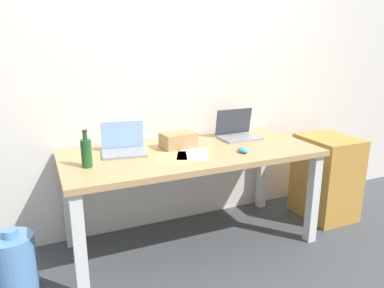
# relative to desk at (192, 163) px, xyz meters

# --- Properties ---
(ground_plane) EXTENTS (8.00, 8.00, 0.00)m
(ground_plane) POSITION_rel_desk_xyz_m (0.00, 0.00, -0.65)
(ground_plane) COLOR #42474C
(back_wall) EXTENTS (5.20, 0.08, 2.60)m
(back_wall) POSITION_rel_desk_xyz_m (0.00, 0.46, 0.65)
(back_wall) COLOR silver
(back_wall) RESTS_ON ground
(desk) EXTENTS (1.82, 0.79, 0.74)m
(desk) POSITION_rel_desk_xyz_m (0.00, 0.00, 0.00)
(desk) COLOR tan
(desk) RESTS_ON ground
(laptop_left) EXTENTS (0.33, 0.27, 0.21)m
(laptop_left) POSITION_rel_desk_xyz_m (-0.46, 0.14, 0.14)
(laptop_left) COLOR gray
(laptop_left) RESTS_ON desk
(laptop_right) EXTENTS (0.32, 0.24, 0.23)m
(laptop_right) POSITION_rel_desk_xyz_m (0.48, 0.18, 0.14)
(laptop_right) COLOR gray
(laptop_right) RESTS_ON desk
(beer_bottle) EXTENTS (0.07, 0.07, 0.24)m
(beer_bottle) POSITION_rel_desk_xyz_m (-0.74, -0.06, 0.19)
(beer_bottle) COLOR #1E5123
(beer_bottle) RESTS_ON desk
(computer_mouse) EXTENTS (0.07, 0.10, 0.03)m
(computer_mouse) POSITION_rel_desk_xyz_m (0.31, -0.18, 0.11)
(computer_mouse) COLOR #338CC6
(computer_mouse) RESTS_ON desk
(cardboard_box) EXTENTS (0.26, 0.19, 0.12)m
(cardboard_box) POSITION_rel_desk_xyz_m (-0.06, 0.11, 0.15)
(cardboard_box) COLOR tan
(cardboard_box) RESTS_ON desk
(paper_sheet_center) EXTENTS (0.32, 0.36, 0.00)m
(paper_sheet_center) POSITION_rel_desk_xyz_m (-0.03, -0.07, 0.09)
(paper_sheet_center) COLOR white
(paper_sheet_center) RESTS_ON desk
(paper_yellow_folder) EXTENTS (0.30, 0.35, 0.00)m
(paper_yellow_folder) POSITION_rel_desk_xyz_m (-0.20, -0.11, 0.09)
(paper_yellow_folder) COLOR #F4E06B
(paper_yellow_folder) RESTS_ON desk
(water_cooler_jug) EXTENTS (0.25, 0.25, 0.43)m
(water_cooler_jug) POSITION_rel_desk_xyz_m (-1.21, -0.09, -0.46)
(water_cooler_jug) COLOR #598CC6
(water_cooler_jug) RESTS_ON ground
(filing_cabinet) EXTENTS (0.40, 0.48, 0.72)m
(filing_cabinet) POSITION_rel_desk_xyz_m (1.26, -0.04, -0.29)
(filing_cabinet) COLOR #C68938
(filing_cabinet) RESTS_ON ground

